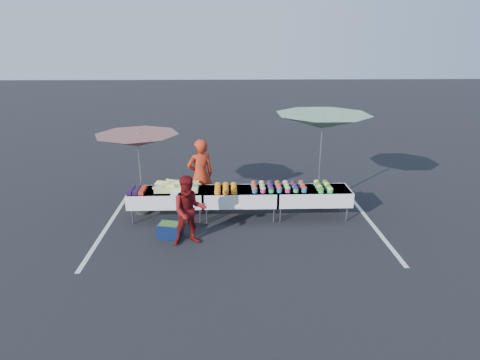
{
  "coord_description": "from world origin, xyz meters",
  "views": [
    {
      "loc": [
        -0.29,
        -9.26,
        4.18
      ],
      "look_at": [
        0.0,
        0.0,
        1.0
      ],
      "focal_mm": 30.0,
      "sensor_mm": 36.0,
      "label": 1
    }
  ],
  "objects_px": {
    "table_right": "(312,195)",
    "storage_bin": "(170,230)",
    "table_center": "(240,196)",
    "umbrella_left": "(138,141)",
    "table_left": "(167,197)",
    "vendor": "(201,175)",
    "umbrella_right": "(323,122)",
    "customer": "(189,211)"
  },
  "relations": [
    {
      "from": "customer",
      "to": "storage_bin",
      "type": "bearing_deg",
      "value": 134.13
    },
    {
      "from": "umbrella_right",
      "to": "vendor",
      "type": "bearing_deg",
      "value": -175.86
    },
    {
      "from": "table_center",
      "to": "vendor",
      "type": "height_order",
      "value": "vendor"
    },
    {
      "from": "table_right",
      "to": "umbrella_left",
      "type": "bearing_deg",
      "value": 174.69
    },
    {
      "from": "umbrella_right",
      "to": "storage_bin",
      "type": "distance_m",
      "value": 4.65
    },
    {
      "from": "table_left",
      "to": "vendor",
      "type": "height_order",
      "value": "vendor"
    },
    {
      "from": "table_center",
      "to": "customer",
      "type": "bearing_deg",
      "value": -130.09
    },
    {
      "from": "table_left",
      "to": "umbrella_left",
      "type": "bearing_deg",
      "value": 150.26
    },
    {
      "from": "customer",
      "to": "umbrella_left",
      "type": "distance_m",
      "value": 2.49
    },
    {
      "from": "umbrella_left",
      "to": "table_left",
      "type": "bearing_deg",
      "value": -29.74
    },
    {
      "from": "table_right",
      "to": "umbrella_right",
      "type": "xyz_separation_m",
      "value": [
        0.33,
        0.78,
        1.69
      ]
    },
    {
      "from": "table_center",
      "to": "table_right",
      "type": "height_order",
      "value": "same"
    },
    {
      "from": "table_left",
      "to": "table_center",
      "type": "relative_size",
      "value": 1.0
    },
    {
      "from": "table_center",
      "to": "umbrella_right",
      "type": "bearing_deg",
      "value": 20.03
    },
    {
      "from": "table_right",
      "to": "vendor",
      "type": "height_order",
      "value": "vendor"
    },
    {
      "from": "vendor",
      "to": "table_right",
      "type": "bearing_deg",
      "value": 145.9
    },
    {
      "from": "table_center",
      "to": "umbrella_right",
      "type": "relative_size",
      "value": 0.58
    },
    {
      "from": "table_center",
      "to": "table_right",
      "type": "distance_m",
      "value": 1.8
    },
    {
      "from": "table_center",
      "to": "customer",
      "type": "height_order",
      "value": "customer"
    },
    {
      "from": "table_right",
      "to": "vendor",
      "type": "bearing_deg",
      "value": 168.88
    },
    {
      "from": "table_center",
      "to": "vendor",
      "type": "relative_size",
      "value": 0.98
    },
    {
      "from": "table_right",
      "to": "umbrella_right",
      "type": "relative_size",
      "value": 0.58
    },
    {
      "from": "table_left",
      "to": "vendor",
      "type": "xyz_separation_m",
      "value": [
        0.8,
        0.55,
        0.37
      ]
    },
    {
      "from": "table_left",
      "to": "table_right",
      "type": "xyz_separation_m",
      "value": [
        3.6,
        0.0,
        0.0
      ]
    },
    {
      "from": "table_left",
      "to": "umbrella_right",
      "type": "bearing_deg",
      "value": 11.18
    },
    {
      "from": "table_center",
      "to": "customer",
      "type": "xyz_separation_m",
      "value": [
        -1.13,
        -1.34,
        0.19
      ]
    },
    {
      "from": "umbrella_left",
      "to": "umbrella_right",
      "type": "distance_m",
      "value": 4.66
    },
    {
      "from": "vendor",
      "to": "customer",
      "type": "relative_size",
      "value": 1.22
    },
    {
      "from": "umbrella_right",
      "to": "table_right",
      "type": "bearing_deg",
      "value": -112.97
    },
    {
      "from": "table_left",
      "to": "storage_bin",
      "type": "relative_size",
      "value": 3.14
    },
    {
      "from": "vendor",
      "to": "umbrella_right",
      "type": "height_order",
      "value": "umbrella_right"
    },
    {
      "from": "table_left",
      "to": "umbrella_right",
      "type": "distance_m",
      "value": 4.35
    },
    {
      "from": "umbrella_left",
      "to": "umbrella_right",
      "type": "xyz_separation_m",
      "value": [
        4.63,
        0.38,
        0.37
      ]
    },
    {
      "from": "table_right",
      "to": "storage_bin",
      "type": "bearing_deg",
      "value": -163.22
    },
    {
      "from": "table_left",
      "to": "customer",
      "type": "relative_size",
      "value": 1.2
    },
    {
      "from": "table_center",
      "to": "table_right",
      "type": "xyz_separation_m",
      "value": [
        1.8,
        0.0,
        0.0
      ]
    },
    {
      "from": "table_right",
      "to": "umbrella_right",
      "type": "height_order",
      "value": "umbrella_right"
    },
    {
      "from": "table_left",
      "to": "umbrella_right",
      "type": "height_order",
      "value": "umbrella_right"
    },
    {
      "from": "umbrella_left",
      "to": "umbrella_right",
      "type": "height_order",
      "value": "umbrella_right"
    },
    {
      "from": "table_center",
      "to": "umbrella_left",
      "type": "height_order",
      "value": "umbrella_left"
    },
    {
      "from": "customer",
      "to": "table_center",
      "type": "bearing_deg",
      "value": 36.37
    },
    {
      "from": "storage_bin",
      "to": "table_left",
      "type": "bearing_deg",
      "value": 113.26
    }
  ]
}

